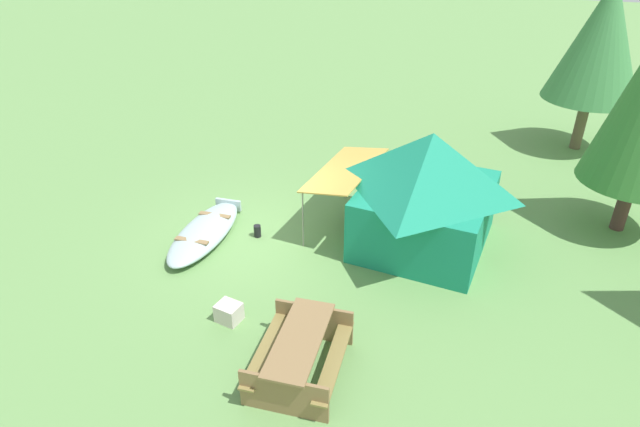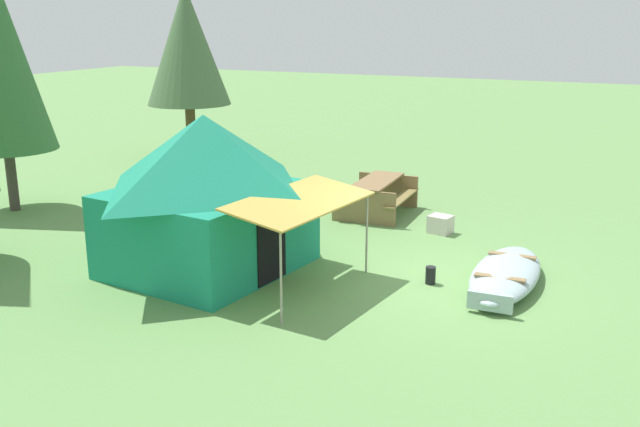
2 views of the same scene
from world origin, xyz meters
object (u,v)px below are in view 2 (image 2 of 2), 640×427
picnic_table (376,193)px  cooler_box (440,224)px  beached_rowboat (506,274)px  canvas_cabin_tent (207,191)px  fuel_can (431,275)px  pine_tree_far_center (187,46)px

picnic_table → cooler_box: picnic_table is taller
beached_rowboat → canvas_cabin_tent: (-1.40, 4.86, 1.21)m
beached_rowboat → fuel_can: 1.23m
cooler_box → fuel_can: cooler_box is taller
fuel_can → pine_tree_far_center: (7.52, 10.00, 3.26)m
cooler_box → pine_tree_far_center: size_ratio=0.08×
canvas_cabin_tent → picnic_table: 4.91m
pine_tree_far_center → cooler_box: bearing=-116.4°
cooler_box → pine_tree_far_center: bearing=63.6°
beached_rowboat → picnic_table: picnic_table is taller
beached_rowboat → fuel_can: beached_rowboat is taller
fuel_can → canvas_cabin_tent: bearing=103.9°
canvas_cabin_tent → fuel_can: canvas_cabin_tent is taller
beached_rowboat → picnic_table: bearing=47.3°
beached_rowboat → picnic_table: size_ratio=1.49×
canvas_cabin_tent → fuel_can: size_ratio=14.73×
canvas_cabin_tent → cooler_box: size_ratio=9.80×
beached_rowboat → cooler_box: cooler_box is taller
picnic_table → cooler_box: bearing=-115.8°
picnic_table → fuel_can: 4.43m
canvas_cabin_tent → fuel_can: bearing=-76.1°
beached_rowboat → cooler_box: bearing=36.7°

